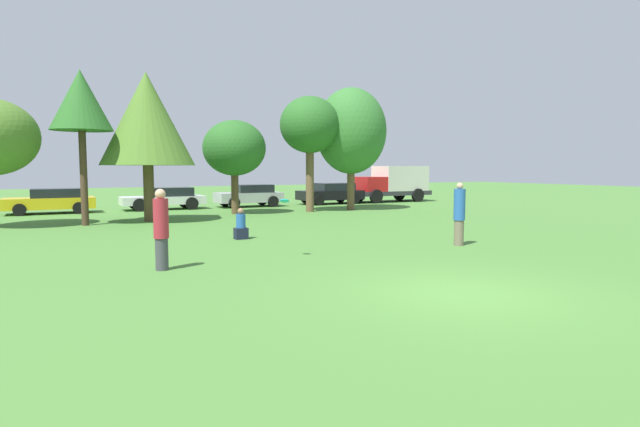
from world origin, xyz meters
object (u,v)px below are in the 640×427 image
parked_car_yellow (51,201)px  tree_3 (234,148)px  parked_car_silver (250,195)px  person_catcher (459,214)px  frisbee (284,201)px  tree_5 (351,131)px  delivery_truck_red (393,182)px  tree_2 (147,119)px  bystander_sitting (241,226)px  tree_1 (81,102)px  parked_car_black (331,193)px  person_thrower (161,229)px  parked_car_white (165,198)px  tree_4 (310,126)px

parked_car_yellow → tree_3: bearing=151.0°
parked_car_silver → person_catcher: bearing=90.3°
frisbee → tree_5: size_ratio=0.04×
delivery_truck_red → frisbee: bearing=48.0°
frisbee → tree_2: size_ratio=0.04×
bystander_sitting → tree_1: bearing=121.7°
tree_1 → parked_car_silver: 12.56m
frisbee → parked_car_black: 21.04m
parked_car_yellow → parked_car_black: parked_car_black is taller
tree_3 → parked_car_yellow: (-8.36, 4.67, -2.67)m
bystander_sitting → tree_3: size_ratio=0.22×
person_thrower → person_catcher: 8.78m
frisbee → parked_car_white: 18.13m
bystander_sitting → tree_1: (-4.28, 6.95, 4.59)m
tree_3 → parked_car_yellow: bearing=150.8°
parked_car_white → tree_3: bearing=119.1°
parked_car_silver → parked_car_yellow: bearing=-1.1°
frisbee → parked_car_silver: frisbee is taller
bystander_sitting → parked_car_black: size_ratio=0.25×
parked_car_yellow → delivery_truck_red: bearing=179.5°
bystander_sitting → parked_car_white: bearing=88.6°
person_catcher → parked_car_yellow: person_catcher is taller
person_thrower → bystander_sitting: person_thrower is taller
parked_car_silver → parked_car_black: (5.62, -0.08, 0.01)m
tree_3 → delivery_truck_red: 13.92m
tree_4 → delivery_truck_red: size_ratio=1.11×
bystander_sitting → tree_5: (9.57, 8.86, 3.97)m
person_thrower → frisbee: person_thrower is taller
bystander_sitting → tree_1: 9.37m
tree_3 → parked_car_black: size_ratio=1.13×
tree_4 → tree_3: bearing=172.2°
person_thrower → tree_3: (6.30, 13.56, 2.39)m
parked_car_yellow → parked_car_black: (16.41, -0.31, 0.05)m
tree_2 → delivery_truck_red: bearing=19.6°
person_catcher → parked_car_black: person_catcher is taller
parked_car_silver → delivery_truck_red: bearing=-179.8°
tree_5 → parked_car_black: tree_5 is taller
person_thrower → tree_4: size_ratio=0.30×
tree_5 → frisbee: bearing=-127.1°
tree_4 → delivery_truck_red: bearing=28.9°
bystander_sitting → parked_car_silver: parked_car_silver is taller
tree_5 → parked_car_white: tree_5 is taller
tree_1 → tree_2: size_ratio=0.97×
person_thrower → tree_5: size_ratio=0.28×
parked_car_yellow → delivery_truck_red: size_ratio=0.78×
frisbee → tree_2: (-1.42, 11.59, 2.97)m
person_thrower → parked_car_black: size_ratio=0.44×
person_catcher → tree_4: bearing=-95.2°
frisbee → tree_5: tree_5 is taller
tree_4 → tree_5: bearing=2.0°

